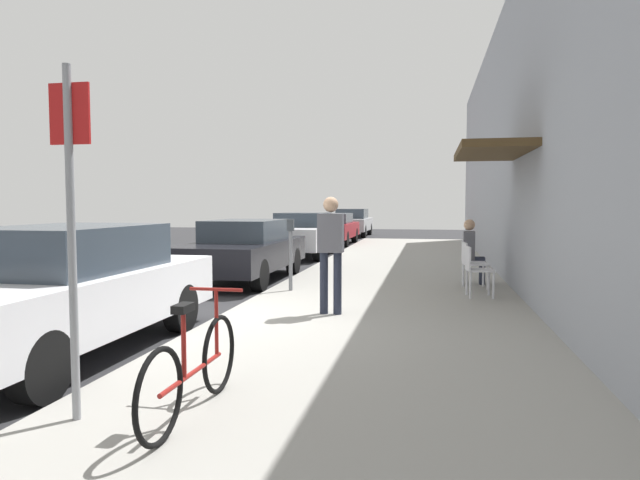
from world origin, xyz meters
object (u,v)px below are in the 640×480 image
(parked_car_1, at_px, (244,249))
(parked_car_2, at_px, (303,234))
(parked_car_3, at_px, (332,228))
(street_sign, at_px, (71,215))
(parked_car_4, at_px, (352,222))
(pedestrian_standing, at_px, (331,245))
(parking_meter, at_px, (291,249))
(bicycle_0, at_px, (193,369))
(cafe_chair_0, at_px, (475,268))
(seated_patron_2, at_px, (472,249))
(cafe_chair_1, at_px, (471,262))
(cafe_chair_2, at_px, (469,259))
(parked_car_0, at_px, (63,290))

(parked_car_1, distance_m, parked_car_2, 5.77)
(parked_car_3, distance_m, street_sign, 19.36)
(parked_car_4, relative_size, pedestrian_standing, 2.59)
(parking_meter, relative_size, bicycle_0, 0.77)
(parked_car_1, height_order, bicycle_0, parked_car_1)
(parked_car_2, relative_size, bicycle_0, 2.57)
(parked_car_1, height_order, cafe_chair_0, parked_car_1)
(parking_meter, xyz_separation_m, seated_patron_2, (3.35, 1.56, -0.07))
(parked_car_3, bearing_deg, seated_patron_2, -66.93)
(street_sign, bearing_deg, cafe_chair_0, 61.58)
(parked_car_1, distance_m, cafe_chair_1, 4.93)
(street_sign, distance_m, pedestrian_standing, 4.41)
(parking_meter, bearing_deg, cafe_chair_2, 25.38)
(cafe_chair_0, height_order, pedestrian_standing, pedestrian_standing)
(parked_car_4, xyz_separation_m, cafe_chair_1, (4.84, -18.26, -0.12))
(parked_car_2, height_order, cafe_chair_0, parked_car_2)
(parked_car_4, distance_m, cafe_chair_2, 18.29)
(bicycle_0, bearing_deg, parked_car_4, 95.27)
(parking_meter, bearing_deg, cafe_chair_1, 15.79)
(bicycle_0, bearing_deg, cafe_chair_0, 67.02)
(parked_car_1, bearing_deg, cafe_chair_0, -21.92)
(parked_car_3, xyz_separation_m, parked_car_4, (0.00, 6.14, 0.05))
(parked_car_1, bearing_deg, parked_car_2, 90.00)
(parked_car_0, relative_size, cafe_chair_2, 5.06)
(cafe_chair_2, height_order, pedestrian_standing, pedestrian_standing)
(cafe_chair_2, bearing_deg, cafe_chair_0, -89.99)
(cafe_chair_1, bearing_deg, parking_meter, -164.21)
(parking_meter, distance_m, pedestrian_standing, 2.30)
(street_sign, bearing_deg, parked_car_1, 100.48)
(parked_car_2, distance_m, parked_car_3, 5.39)
(cafe_chair_2, bearing_deg, cafe_chair_1, -89.96)
(parking_meter, relative_size, cafe_chair_1, 1.52)
(parked_car_3, bearing_deg, parked_car_4, 90.00)
(parked_car_2, bearing_deg, cafe_chair_0, -57.94)
(bicycle_0, relative_size, pedestrian_standing, 1.01)
(parked_car_0, distance_m, bicycle_0, 2.87)
(cafe_chair_2, bearing_deg, parked_car_3, 112.82)
(street_sign, height_order, cafe_chair_2, street_sign)
(cafe_chair_0, bearing_deg, cafe_chair_2, 90.01)
(parked_car_1, distance_m, parked_car_4, 17.30)
(parked_car_0, distance_m, parking_meter, 4.59)
(seated_patron_2, bearing_deg, parked_car_2, 128.72)
(parked_car_1, xyz_separation_m, cafe_chair_2, (4.84, -0.33, -0.08))
(parked_car_4, relative_size, cafe_chair_2, 5.06)
(street_sign, xyz_separation_m, seated_patron_2, (3.40, 7.78, -0.82))
(parked_car_0, relative_size, parked_car_2, 1.00)
(parked_car_2, bearing_deg, parked_car_4, 90.00)
(cafe_chair_2, bearing_deg, parked_car_0, -129.47)
(parked_car_3, bearing_deg, cafe_chair_1, -68.25)
(parked_car_0, relative_size, street_sign, 1.69)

